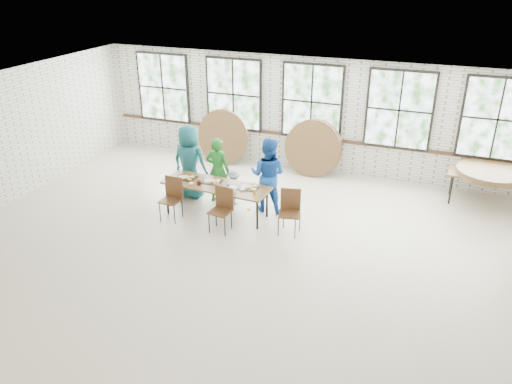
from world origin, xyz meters
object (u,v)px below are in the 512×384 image
dining_table (216,186)px  chair_near_left (172,194)px  storage_table (490,177)px  chair_near_right (222,205)px

dining_table → chair_near_left: size_ratio=2.57×
dining_table → storage_table: same height
chair_near_left → chair_near_right: size_ratio=1.00×
storage_table → chair_near_left: bearing=-151.5°
chair_near_left → storage_table: 7.21m
dining_table → chair_near_left: (-0.84, -0.46, -0.13)m
dining_table → storage_table: bearing=29.1°
dining_table → chair_near_right: chair_near_right is taller
chair_near_left → chair_near_right: (1.24, -0.10, 0.00)m
storage_table → dining_table: bearing=-151.9°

